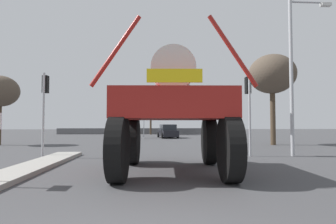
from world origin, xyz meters
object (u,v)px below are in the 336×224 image
Objects in this scene: traffic_signal_far_right at (124,116)px; traffic_signal_near_right at (248,97)px; bare_tree_right at (272,75)px; oversize_sprayer at (172,111)px; bare_tree_far_center at (151,99)px; traffic_signal_far_left at (144,116)px; streetlight_near_right at (295,67)px; sedan_ahead at (168,132)px; traffic_signal_near_left at (45,96)px; bare_tree_left at (0,92)px.

traffic_signal_near_right is at bearing -65.50° from traffic_signal_far_right.
oversize_sprayer is at bearing -127.12° from bare_tree_right.
bare_tree_far_center is at bearing 100.09° from traffic_signal_near_right.
traffic_signal_near_right is at bearing -41.12° from oversize_sprayer.
oversize_sprayer is 1.62× the size of traffic_signal_far_left.
bare_tree_right is at bearing 74.04° from streetlight_near_right.
oversize_sprayer is 6.06m from traffic_signal_near_right.
sedan_ahead is 1.25× the size of traffic_signal_far_left.
traffic_signal_near_left is 1.21× the size of traffic_signal_far_right.
sedan_ahead is at bearing 99.56° from traffic_signal_near_right.
traffic_signal_far_left is at bearing 41.85° from bare_tree_left.
traffic_signal_far_left is at bearing 76.19° from traffic_signal_near_left.
sedan_ahead is 0.62× the size of bare_tree_right.
streetlight_near_right is at bearing -105.96° from bare_tree_right.
bare_tree_right is (14.31, 6.92, 2.41)m from traffic_signal_near_left.
bare_tree_left reaches higher than oversize_sprayer.
streetlight_near_right is (8.00, -17.59, 1.94)m from traffic_signal_far_left.
bare_tree_left is at bearing 154.00° from traffic_signal_near_right.
traffic_signal_far_right is at bearing 83.29° from traffic_signal_near_left.
bare_tree_left is (-8.33, -9.46, 1.60)m from traffic_signal_far_right.
traffic_signal_near_right reaches higher than traffic_signal_far_right.
streetlight_near_right is 1.15× the size of bare_tree_far_center.
traffic_signal_far_left is at bearing 91.01° from sedan_ahead.
traffic_signal_far_left is (-2.70, -0.43, 1.79)m from sedan_ahead.
bare_tree_far_center reaches higher than traffic_signal_far_left.
streetlight_near_right is at bearing -54.79° from oversize_sprayer.
bare_tree_right reaches higher than sedan_ahead.
bare_tree_right is at bearing -2.79° from bare_tree_left.
oversize_sprayer is 1.38× the size of traffic_signal_near_left.
traffic_signal_near_right is at bearing -26.00° from bare_tree_left.
bare_tree_right is (12.27, -10.46, 2.93)m from traffic_signal_far_right.
bare_tree_left is 22.92m from bare_tree_far_center.
traffic_signal_far_left is (4.27, 17.38, -0.43)m from traffic_signal_near_left.
bare_tree_far_center reaches higher than bare_tree_left.
bare_tree_right is at bearing -34.29° from oversize_sprayer.
bare_tree_far_center is at bearing 113.98° from bare_tree_right.
traffic_signal_near_left is (-6.97, -17.81, 2.22)m from sedan_ahead.
traffic_signal_far_left is at bearing 108.14° from traffic_signal_near_right.
bare_tree_left reaches higher than traffic_signal_far_left.
bare_tree_left is (-13.25, -9.88, 3.30)m from sedan_ahead.
traffic_signal_far_right is at bearing -105.87° from bare_tree_far_center.
traffic_signal_near_left is (-5.81, 4.31, 0.90)m from oversize_sprayer.
traffic_signal_far_left is 10.82m from bare_tree_far_center.
streetlight_near_right is at bearing -75.48° from bare_tree_far_center.
sedan_ahead is 19.15m from streetlight_near_right.
traffic_signal_far_right is 12.71m from bare_tree_left.
traffic_signal_near_right is 0.51× the size of streetlight_near_right.
bare_tree_right reaches higher than traffic_signal_far_right.
sedan_ahead is 1.07× the size of traffic_signal_near_left.
streetlight_near_right is 28.98m from bare_tree_far_center.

